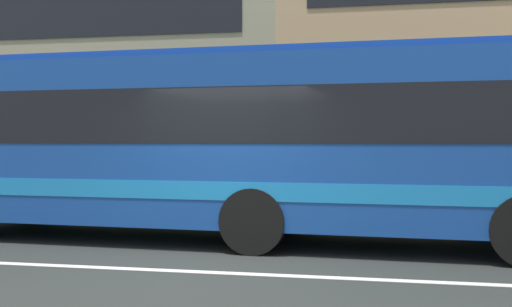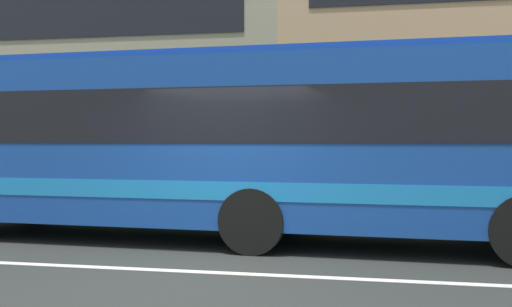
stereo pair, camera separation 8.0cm
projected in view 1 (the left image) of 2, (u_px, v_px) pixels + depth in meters
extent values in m
plane|color=#292D2A|center=(200.00, 272.00, 7.85)|extent=(160.00, 160.00, 0.00)
cube|color=silver|center=(200.00, 272.00, 7.85)|extent=(60.00, 0.16, 0.01)
cube|color=#1B5322|center=(218.00, 194.00, 14.32)|extent=(18.31, 1.10, 0.84)
cube|color=#154094|center=(231.00, 142.00, 10.28)|extent=(11.07, 2.99, 2.68)
cube|color=black|center=(231.00, 118.00, 10.27)|extent=(10.41, 2.98, 0.86)
cube|color=#1A7AC5|center=(231.00, 185.00, 10.30)|extent=(10.85, 3.00, 0.28)
cube|color=#113997|center=(231.00, 59.00, 10.25)|extent=(10.61, 2.57, 0.12)
cylinder|color=black|center=(38.00, 199.00, 12.49)|extent=(1.01, 0.33, 1.00)
cylinder|color=black|center=(253.00, 221.00, 9.04)|extent=(1.01, 0.33, 1.00)
cylinder|color=black|center=(283.00, 205.00, 11.26)|extent=(1.01, 0.33, 1.00)
cylinder|color=black|center=(501.00, 211.00, 10.36)|extent=(1.01, 0.33, 1.00)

